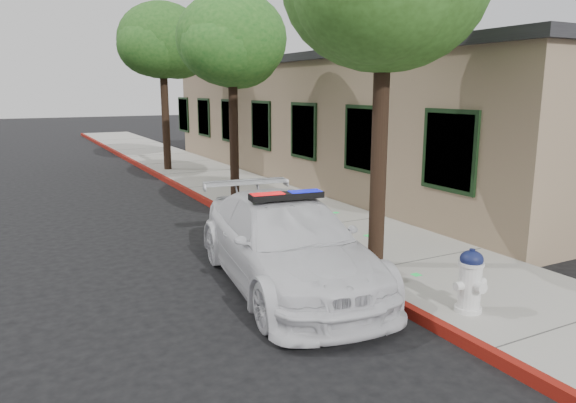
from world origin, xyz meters
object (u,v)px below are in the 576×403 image
(street_tree_far, at_px, (163,44))
(clapboard_building, at_px, (360,119))
(police_car, at_px, (287,243))
(street_tree_mid, at_px, (232,44))
(fire_hydrant, at_px, (470,280))

(street_tree_far, bearing_deg, clapboard_building, -35.24)
(police_car, xyz_separation_m, street_tree_mid, (1.60, 6.11, 3.60))
(street_tree_mid, bearing_deg, fire_hydrant, -90.21)
(street_tree_far, bearing_deg, street_tree_mid, -90.23)
(police_car, xyz_separation_m, fire_hydrant, (1.57, -2.44, -0.13))
(fire_hydrant, relative_size, street_tree_far, 0.15)
(street_tree_mid, xyz_separation_m, street_tree_far, (0.03, 6.72, 0.47))
(street_tree_far, bearing_deg, fire_hydrant, -90.22)
(clapboard_building, distance_m, street_tree_mid, 6.85)
(clapboard_building, xyz_separation_m, fire_hydrant, (-6.02, -11.06, -1.53))
(street_tree_far, bearing_deg, police_car, -97.24)
(clapboard_building, distance_m, fire_hydrant, 12.69)
(fire_hydrant, distance_m, street_tree_far, 15.84)
(police_car, distance_m, street_tree_far, 13.56)
(fire_hydrant, distance_m, street_tree_mid, 9.33)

